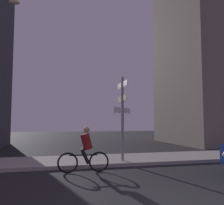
{
  "coord_description": "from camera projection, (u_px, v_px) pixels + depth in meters",
  "views": [
    {
      "loc": [
        -2.82,
        -4.41,
        1.79
      ],
      "look_at": [
        -0.25,
        5.95,
        2.65
      ],
      "focal_mm": 38.38,
      "sensor_mm": 36.0,
      "label": 1
    }
  ],
  "objects": [
    {
      "name": "signpost",
      "position": [
        123.0,
        111.0,
        10.36
      ],
      "size": [
        1.04,
        1.45,
        3.61
      ],
      "color": "gray",
      "rests_on": "sidewalk_kerb"
    },
    {
      "name": "sidewalk_kerb",
      "position": [
        116.0,
        160.0,
        10.87
      ],
      "size": [
        40.0,
        2.81,
        0.14
      ],
      "primitive_type": "cube",
      "color": "#9E9991",
      "rests_on": "ground_plane"
    },
    {
      "name": "cyclist",
      "position": [
        85.0,
        151.0,
        8.47
      ],
      "size": [
        1.82,
        0.33,
        1.61
      ],
      "color": "black",
      "rests_on": "ground_plane"
    }
  ]
}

